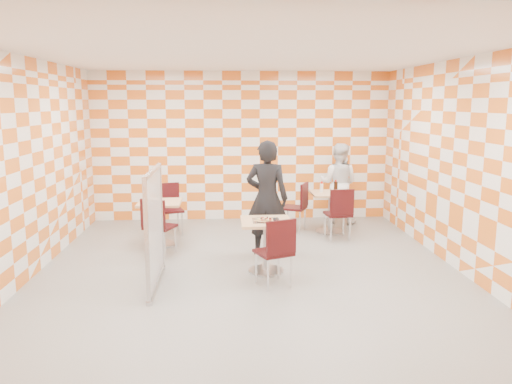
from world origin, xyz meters
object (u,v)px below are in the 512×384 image
main_table (266,237)px  man_dark (267,198)px  partition (155,227)px  soda_bottle (336,187)px  empty_table (160,216)px  chair_empty_near (157,222)px  chair_second_side (299,203)px  chair_second_front (340,210)px  man_white (338,183)px  second_table (330,205)px  sport_bottle (322,187)px  chair_empty_far (169,204)px  chair_main_front (277,247)px

main_table → man_dark: size_ratio=0.41×
partition → soda_bottle: partition is taller
empty_table → chair_empty_near: 0.63m
chair_second_side → chair_empty_near: bearing=-150.8°
empty_table → chair_second_side: bearing=16.5°
main_table → empty_table: same height
partition → soda_bottle: 3.94m
empty_table → chair_empty_near: bearing=-87.4°
chair_second_front → empty_table: bearing=-178.4°
empty_table → chair_second_front: size_ratio=0.81×
man_white → second_table: bearing=92.2°
chair_second_front → main_table: bearing=-132.2°
partition → sport_bottle: bearing=44.6°
man_dark → chair_second_side: bearing=-102.4°
man_white → sport_bottle: 0.86m
chair_empty_far → empty_table: bearing=-95.0°
second_table → man_white: man_white is taller
main_table → chair_second_side: (0.78, 2.19, 0.04)m
chair_main_front → partition: size_ratio=0.60×
chair_empty_far → soda_bottle: soda_bottle is taller
second_table → chair_main_front: size_ratio=0.81×
empty_table → man_dark: 1.90m
second_table → chair_second_side: chair_second_side is taller
empty_table → man_dark: size_ratio=0.41×
chair_second_front → man_dark: man_dark is taller
empty_table → man_white: (3.34, 1.43, 0.29)m
chair_main_front → main_table: bearing=98.3°
partition → chair_empty_far: bearing=92.4°
partition → second_table: bearing=42.4°
partition → chair_main_front: bearing=-5.9°
man_dark → soda_bottle: (1.38, 1.33, -0.05)m
chair_second_side → man_dark: bearing=-117.2°
chair_second_front → chair_second_side: same height
chair_main_front → chair_second_front: size_ratio=1.00×
chair_second_front → chair_second_side: size_ratio=1.00×
chair_second_side → soda_bottle: 0.74m
chair_empty_near → partition: size_ratio=0.60×
chair_second_front → sport_bottle: (-0.20, 0.63, 0.29)m
chair_second_side → partition: 3.50m
man_dark → sport_bottle: (1.12, 1.36, -0.07)m
empty_table → chair_main_front: (1.76, -2.10, 0.04)m
man_dark → sport_bottle: size_ratio=9.08×
chair_main_front → man_white: 3.87m
empty_table → soda_bottle: bearing=12.4°
chair_second_front → chair_empty_far: (-3.01, 0.68, 0.00)m
chair_main_front → chair_empty_near: bearing=139.7°
second_table → chair_empty_near: bearing=-156.7°
chair_main_front → empty_table: bearing=130.0°
partition → soda_bottle: bearing=41.7°
chair_second_side → partition: bearing=-130.4°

